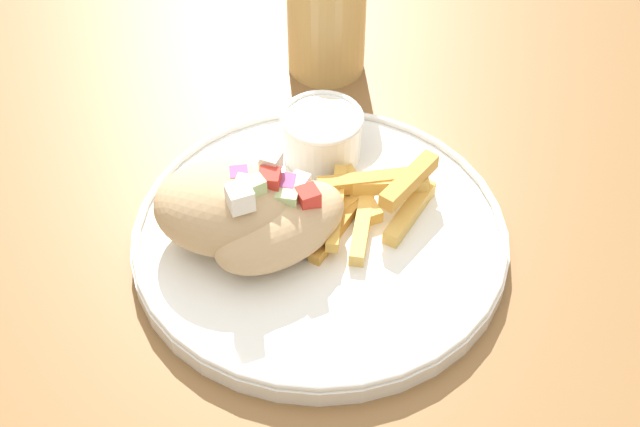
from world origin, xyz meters
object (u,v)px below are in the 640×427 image
plate (320,236)px  pita_sandwich_far (229,206)px  pita_sandwich_near (281,225)px  fries_pile (371,200)px  water_glass (326,15)px  sauce_ramekin (322,133)px

plate → pita_sandwich_far: size_ratio=2.22×
pita_sandwich_near → fries_pile: pita_sandwich_near is taller
pita_sandwich_near → fries_pile: bearing=-9.8°
pita_sandwich_far → fries_pile: (0.11, 0.00, -0.02)m
pita_sandwich_far → fries_pile: pita_sandwich_far is taller
pita_sandwich_near → water_glass: water_glass is taller
pita_sandwich_near → water_glass: (0.08, 0.22, 0.02)m
plate → pita_sandwich_near: size_ratio=2.27×
fries_pile → water_glass: (0.01, 0.20, 0.03)m
pita_sandwich_near → water_glass: 0.24m
sauce_ramekin → plate: bearing=-102.0°
plate → sauce_ramekin: bearing=78.0°
pita_sandwich_near → pita_sandwich_far: pita_sandwich_far is taller
pita_sandwich_far → pita_sandwich_near: bearing=-13.4°
sauce_ramekin → water_glass: bearing=77.3°
pita_sandwich_far → water_glass: water_glass is taller
plate → water_glass: bearing=77.6°
pita_sandwich_far → water_glass: bearing=77.0°
sauce_ramekin → water_glass: 0.14m
pita_sandwich_far → sauce_ramekin: 0.11m
plate → sauce_ramekin: size_ratio=4.24×
pita_sandwich_near → fries_pile: (0.07, 0.02, -0.01)m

